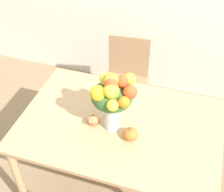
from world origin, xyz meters
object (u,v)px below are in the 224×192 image
Objects in this scene: flower_vase at (113,97)px; turkey_figurine at (93,119)px; dining_chair_near_window at (126,81)px; pumpkin at (130,134)px.

flower_vase is 0.29m from turkey_figurine.
dining_chair_near_window is (-0.15, 0.89, -0.58)m from flower_vase.
flower_vase reaches higher than turkey_figurine.
flower_vase is at bearing -85.66° from dining_chair_near_window.
turkey_figurine is at bearing -95.21° from dining_chair_near_window.
flower_vase is at bearing 159.83° from pumpkin.
dining_chair_near_window is at bearing 107.06° from pumpkin.
flower_vase is at bearing -2.61° from turkey_figurine.
turkey_figurine is at bearing 168.53° from pumpkin.
pumpkin is 0.12× the size of dining_chair_near_window.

